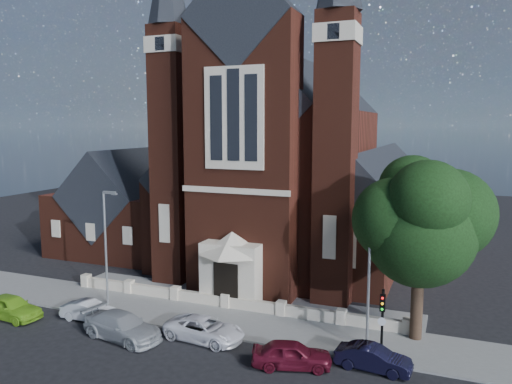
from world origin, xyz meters
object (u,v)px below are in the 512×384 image
traffic_signal (382,316)px  car_navy (373,358)px  car_silver_b (122,326)px  car_dark_red (292,354)px  car_silver_a (90,311)px  street_lamp_left (106,241)px  street_tree (422,225)px  car_white_suv (205,329)px  parish_hall (131,210)px  car_lime_van (10,307)px  street_lamp_right (371,269)px  church (298,170)px

traffic_signal → car_navy: 2.22m
car_silver_b → car_dark_red: 10.35m
car_silver_a → street_lamp_left: bearing=10.8°
street_tree → car_white_suv: (-11.59, -4.33, -6.29)m
car_white_suv → car_navy: car_white_suv is taller
street_lamp_left → car_dark_red: size_ratio=1.94×
traffic_signal → car_dark_red: size_ratio=0.96×
parish_hall → car_lime_van: 18.98m
street_lamp_right → car_dark_red: street_lamp_right is taller
parish_hall → car_white_suv: size_ratio=2.52×
car_silver_a → car_navy: car_navy is taller
street_lamp_right → car_dark_red: size_ratio=1.94×
traffic_signal → car_navy: bearing=-103.7°
parish_hall → street_tree: bearing=-23.3°
street_lamp_left → car_white_suv: size_ratio=1.67×
church → car_navy: church is taller
church → car_navy: bearing=-63.5°
parish_hall → street_tree: street_tree is taller
parish_hall → street_lamp_left: size_ratio=1.51×
street_tree → car_silver_b: size_ratio=2.04×
car_silver_a → car_silver_b: 4.01m
street_tree → car_navy: bearing=-113.2°
traffic_signal → car_white_suv: bearing=-174.0°
traffic_signal → car_silver_a: traffic_signal is taller
street_lamp_left → street_lamp_right: (18.00, 0.00, 0.00)m
parish_hall → street_lamp_right: bearing=-28.2°
church → car_lime_van: bearing=-117.9°
car_lime_van → car_navy: size_ratio=1.17×
street_lamp_right → car_dark_red: bearing=-130.6°
church → traffic_signal: (11.00, -20.52, -5.60)m
street_lamp_left → traffic_signal: street_lamp_left is taller
parish_hall → car_white_suv: 24.01m
street_lamp_right → car_silver_a: 18.03m
car_lime_van → car_silver_a: (5.04, 1.64, -0.14)m
street_tree → street_lamp_right: (-2.51, -1.71, -2.36)m
traffic_signal → car_lime_van: 23.56m
church → street_tree: church is taller
street_lamp_right → car_silver_b: (-13.68, -4.25, -3.84)m
church → car_dark_red: bearing=-73.5°
car_silver_a → car_dark_red: bearing=-97.0°
parish_hall → car_dark_red: size_ratio=2.93×
car_lime_van → car_navy: bearing=-82.1°
car_silver_b → street_tree: bearing=-59.4°
street_tree → car_silver_a: (-19.89, -4.41, -6.33)m
traffic_signal → car_dark_red: (-4.24, -2.32, -1.87)m
street_tree → church: bearing=126.2°
parish_hall → car_lime_van: parish_hall is taller
street_lamp_left → traffic_signal: 19.08m
car_silver_a → car_dark_red: size_ratio=0.92×
car_silver_b → parish_hall: bearing=44.6°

